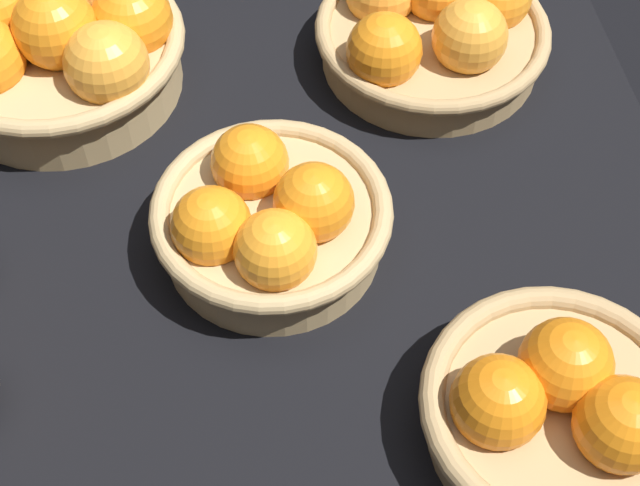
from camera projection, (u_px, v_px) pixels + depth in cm
name	position (u px, v px, depth cm)	size (l,w,h in cm)	color
market_tray	(296.00, 253.00, 84.33)	(84.00, 72.00, 3.00)	black
basket_near_left	(558.00, 410.00, 68.88)	(20.84, 20.84, 10.30)	tan
basket_near_right	(432.00, 29.00, 94.09)	(23.72, 23.72, 10.04)	tan
basket_far_right	(58.00, 45.00, 90.79)	(25.06, 25.06, 12.62)	tan
basket_center	(269.00, 219.00, 79.35)	(20.71, 20.71, 10.25)	tan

